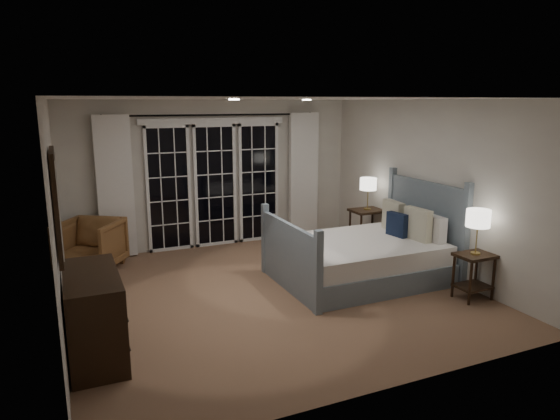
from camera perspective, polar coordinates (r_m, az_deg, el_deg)
name	(u,v)px	position (r m, az deg, el deg)	size (l,w,h in m)	color
floor	(271,292)	(6.68, -1.02, -9.39)	(5.00, 5.00, 0.00)	brown
ceiling	(270,99)	(6.21, -1.11, 12.59)	(5.00, 5.00, 0.00)	white
wall_left	(56,218)	(5.85, -24.26, -0.81)	(0.02, 5.00, 2.50)	silver
wall_right	(428,186)	(7.63, 16.53, 2.61)	(0.02, 5.00, 2.50)	silver
wall_back	(214,174)	(8.65, -7.51, 4.10)	(5.00, 0.02, 2.50)	silver
wall_front	(389,253)	(4.20, 12.32, -4.84)	(5.00, 0.02, 2.50)	silver
french_doors	(215,184)	(8.64, -7.40, 3.01)	(2.50, 0.04, 2.20)	black
curtain_rod	(214,115)	(8.47, -7.51, 10.72)	(0.03, 0.03, 3.50)	black
curtain_left	(115,187)	(8.24, -18.32, 2.47)	(0.55, 0.10, 2.25)	white
curtain_right	(303,175)	(9.16, 2.70, 4.01)	(0.55, 0.10, 2.25)	white
downlight_a	(307,100)	(7.09, 3.08, 12.46)	(0.12, 0.12, 0.01)	white
downlight_b	(234,99)	(5.62, -5.28, 12.48)	(0.12, 0.12, 0.01)	white
bed	(364,256)	(7.18, 9.57, -5.17)	(2.28, 1.64, 1.33)	slate
nightstand_left	(474,270)	(6.81, 21.28, -6.36)	(0.45, 0.36, 0.59)	black
nightstand_right	(367,223)	(8.55, 9.89, -1.47)	(0.54, 0.43, 0.69)	black
lamp_left	(478,219)	(6.64, 21.72, -0.95)	(0.29, 0.29, 0.57)	#A98D43
lamp_right	(368,184)	(8.42, 10.05, 2.89)	(0.28, 0.28, 0.54)	#A98D43
armchair	(90,245)	(7.95, -20.85, -3.75)	(0.81, 0.84, 0.76)	brown
dresser	(94,315)	(5.30, -20.48, -11.18)	(0.51, 1.21, 0.85)	black
mirror	(57,205)	(4.97, -24.16, 0.58)	(0.05, 0.85, 1.00)	black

